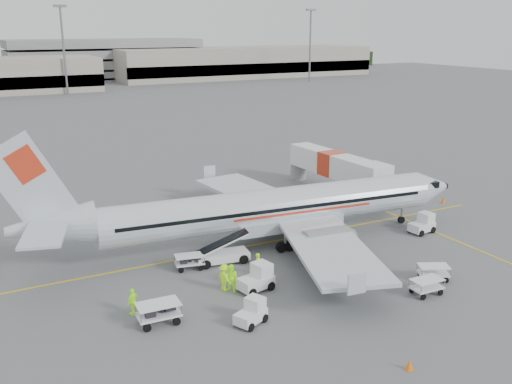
% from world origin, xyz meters
% --- Properties ---
extents(ground, '(360.00, 360.00, 0.00)m').
position_xyz_m(ground, '(0.00, 0.00, 0.00)').
color(ground, '#56595B').
extents(stripe_lead, '(44.00, 0.20, 0.01)m').
position_xyz_m(stripe_lead, '(0.00, 0.00, 0.01)').
color(stripe_lead, yellow).
rests_on(stripe_lead, ground).
extents(stripe_cross, '(0.20, 20.00, 0.01)m').
position_xyz_m(stripe_cross, '(14.00, -8.00, 0.01)').
color(stripe_cross, yellow).
rests_on(stripe_cross, ground).
extents(terminal_east, '(90.00, 26.00, 10.00)m').
position_xyz_m(terminal_east, '(70.00, 145.00, 5.00)').
color(terminal_east, gray).
rests_on(terminal_east, ground).
extents(parking_garage, '(62.00, 24.00, 14.00)m').
position_xyz_m(parking_garage, '(25.00, 160.00, 7.00)').
color(parking_garage, slate).
rests_on(parking_garage, ground).
extents(treeline, '(300.00, 3.00, 6.00)m').
position_xyz_m(treeline, '(0.00, 175.00, 3.00)').
color(treeline, black).
rests_on(treeline, ground).
extents(mast_center, '(3.20, 1.20, 22.00)m').
position_xyz_m(mast_center, '(5.00, 118.00, 11.00)').
color(mast_center, slate).
rests_on(mast_center, ground).
extents(mast_east, '(3.20, 1.20, 22.00)m').
position_xyz_m(mast_east, '(80.00, 118.00, 11.00)').
color(mast_east, slate).
rests_on(mast_east, ground).
extents(aircraft, '(39.65, 32.49, 10.19)m').
position_xyz_m(aircraft, '(0.53, -0.15, 5.10)').
color(aircraft, silver).
rests_on(aircraft, ground).
extents(jet_bridge, '(4.00, 16.42, 4.27)m').
position_xyz_m(jet_bridge, '(13.37, 10.16, 2.13)').
color(jet_bridge, white).
rests_on(jet_bridge, ground).
extents(belt_loader, '(5.56, 2.71, 2.89)m').
position_xyz_m(belt_loader, '(-4.97, -2.00, 1.45)').
color(belt_loader, white).
rests_on(belt_loader, ground).
extents(tug_fore, '(2.35, 1.54, 1.71)m').
position_xyz_m(tug_fore, '(12.82, -4.08, 0.85)').
color(tug_fore, white).
rests_on(tug_fore, ground).
extents(tug_mid, '(2.57, 1.78, 1.82)m').
position_xyz_m(tug_mid, '(-4.91, -7.32, 0.91)').
color(tug_mid, white).
rests_on(tug_mid, ground).
extents(tug_aft, '(2.29, 1.87, 1.54)m').
position_xyz_m(tug_aft, '(-7.26, -11.16, 0.77)').
color(tug_aft, white).
rests_on(tug_aft, ground).
extents(cart_loaded_a, '(2.29, 1.62, 1.09)m').
position_xyz_m(cart_loaded_a, '(-7.56, -2.00, 0.54)').
color(cart_loaded_a, white).
rests_on(cart_loaded_a, ground).
extents(cart_loaded_b, '(2.61, 1.61, 1.33)m').
position_xyz_m(cart_loaded_b, '(-12.08, -8.60, 0.66)').
color(cart_loaded_b, white).
rests_on(cart_loaded_b, ground).
extents(cart_empty_a, '(2.13, 1.29, 1.10)m').
position_xyz_m(cart_empty_a, '(4.79, -13.09, 0.55)').
color(cart_empty_a, white).
rests_on(cart_empty_a, ground).
extents(cart_empty_b, '(2.40, 2.01, 1.08)m').
position_xyz_m(cart_empty_b, '(6.80, -11.64, 0.54)').
color(cart_empty_b, white).
rests_on(cart_empty_b, ground).
extents(cone_nose, '(0.43, 0.43, 0.69)m').
position_xyz_m(cone_nose, '(20.89, 1.39, 0.35)').
color(cone_nose, orange).
rests_on(cone_nose, ground).
extents(cone_port, '(0.36, 0.36, 0.58)m').
position_xyz_m(cone_port, '(5.45, 20.42, 0.29)').
color(cone_port, orange).
rests_on(cone_port, ground).
extents(cone_stbd, '(0.40, 0.40, 0.64)m').
position_xyz_m(cone_stbd, '(-2.16, -19.16, 0.32)').
color(cone_stbd, orange).
rests_on(cone_stbd, ground).
extents(crew_a, '(0.70, 0.70, 1.64)m').
position_xyz_m(crew_a, '(-3.60, -5.23, 0.82)').
color(crew_a, '#ACFF12').
rests_on(crew_a, ground).
extents(crew_b, '(1.13, 1.18, 1.92)m').
position_xyz_m(crew_b, '(-6.43, -6.78, 0.96)').
color(crew_b, '#ACFF12').
rests_on(crew_b, ground).
extents(crew_c, '(1.02, 1.37, 1.88)m').
position_xyz_m(crew_c, '(-6.78, -6.39, 0.94)').
color(crew_c, '#ACFF12').
rests_on(crew_c, ground).
extents(crew_d, '(1.03, 0.92, 1.68)m').
position_xyz_m(crew_d, '(-13.07, -6.70, 0.84)').
color(crew_d, '#ACFF12').
rests_on(crew_d, ground).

